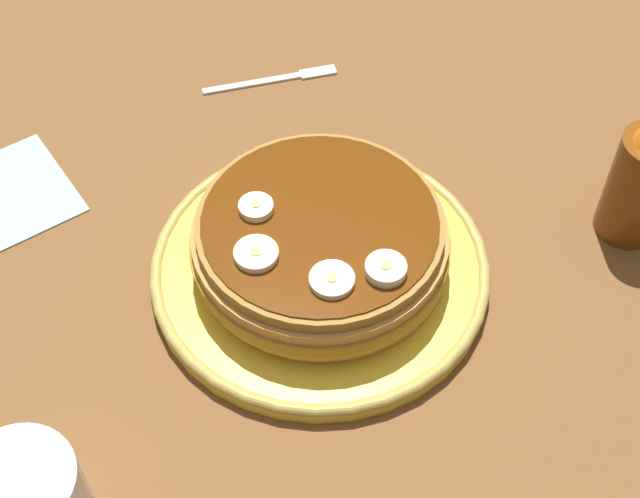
% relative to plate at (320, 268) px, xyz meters
% --- Properties ---
extents(ground_plane, '(1.40, 1.40, 0.03)m').
position_rel_plate_xyz_m(ground_plane, '(0.00, 0.00, -0.02)').
color(ground_plane, brown).
extents(plate, '(0.27, 0.27, 0.02)m').
position_rel_plate_xyz_m(plate, '(0.00, 0.00, 0.00)').
color(plate, yellow).
rests_on(plate, ground_plane).
extents(pancake_stack, '(0.20, 0.21, 0.05)m').
position_rel_plate_xyz_m(pancake_stack, '(-0.00, -0.00, 0.03)').
color(pancake_stack, '#B57C37').
rests_on(pancake_stack, plate).
extents(banana_slice_0, '(0.03, 0.03, 0.01)m').
position_rel_plate_xyz_m(banana_slice_0, '(-0.02, -0.05, 0.06)').
color(banana_slice_0, '#F6E8B5').
rests_on(banana_slice_0, pancake_stack).
extents(banana_slice_1, '(0.03, 0.03, 0.01)m').
position_rel_plate_xyz_m(banana_slice_1, '(-0.04, -0.02, 0.06)').
color(banana_slice_1, '#F9E1BD').
rests_on(banana_slice_1, pancake_stack).
extents(banana_slice_2, '(0.03, 0.03, 0.01)m').
position_rel_plate_xyz_m(banana_slice_2, '(0.04, -0.04, 0.06)').
color(banana_slice_2, '#F9F2C5').
rests_on(banana_slice_2, pancake_stack).
extents(banana_slice_3, '(0.03, 0.03, 0.01)m').
position_rel_plate_xyz_m(banana_slice_3, '(0.07, -0.01, 0.06)').
color(banana_slice_3, '#F2F1C3').
rests_on(banana_slice_3, pancake_stack).
extents(napkin, '(0.14, 0.14, 0.00)m').
position_rel_plate_xyz_m(napkin, '(-0.27, -0.09, -0.01)').
color(napkin, '#99B2BF').
rests_on(napkin, ground_plane).
extents(fork, '(0.09, 0.11, 0.01)m').
position_rel_plate_xyz_m(fork, '(-0.17, 0.17, -0.01)').
color(fork, silver).
rests_on(fork, ground_plane).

